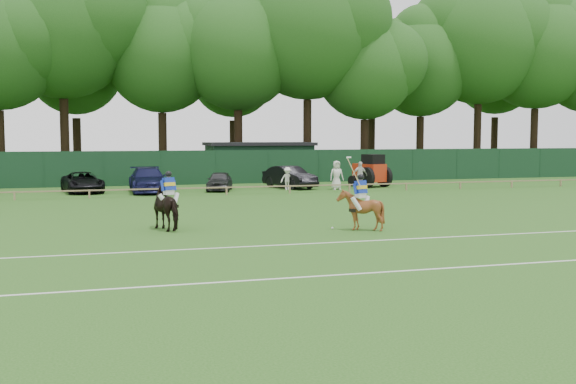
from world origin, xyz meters
name	(u,v)px	position (x,y,z in m)	size (l,w,h in m)	color
ground	(298,239)	(0.00, 0.00, 0.00)	(160.00, 160.00, 0.00)	#1E4C14
horse_dark	(169,208)	(-4.03, 3.76, 0.85)	(0.92, 2.01, 1.70)	black
horse_chestnut	(360,210)	(2.93, 1.49, 0.79)	(1.27, 1.43, 1.57)	brown
suv_black	(83,182)	(-7.40, 22.17, 0.65)	(2.14, 4.65, 1.29)	black
sedan_navy	(148,180)	(-3.42, 21.19, 0.79)	(2.20, 5.42, 1.57)	#13153B
hatch_grey	(220,181)	(1.17, 21.16, 0.63)	(1.49, 3.70, 1.26)	#313133
estate_black	(290,177)	(6.16, 21.87, 0.75)	(1.59, 4.56, 1.50)	black
spectator_left	(287,179)	(5.59, 20.50, 0.75)	(0.97, 0.56, 1.50)	white
spectator_mid	(360,175)	(10.63, 20.24, 0.91)	(1.07, 0.45, 1.83)	silver
spectator_right	(337,175)	(8.78, 19.77, 0.96)	(0.94, 0.61, 1.92)	silver
rider_dark	(169,188)	(-4.03, 3.74, 1.60)	(0.91, 0.56, 1.41)	silver
rider_chestnut	(361,191)	(2.93, 1.48, 1.51)	(0.98, 0.54, 2.05)	silver
polo_ball	(332,228)	(2.01, 2.08, 0.04)	(0.09, 0.09, 0.09)	silver
pitch_lines	(333,257)	(0.00, -3.50, 0.01)	(60.00, 5.10, 0.01)	silver
pitch_rail	(210,188)	(0.00, 18.00, 0.45)	(62.10, 0.10, 0.50)	#997F5B
perimeter_fence	(189,168)	(0.00, 27.00, 1.25)	(92.08, 0.08, 2.50)	#14351E
utility_shed	(259,161)	(6.00, 30.00, 1.54)	(8.40, 4.40, 3.04)	#14331E
tree_row	(200,178)	(2.00, 35.00, 0.00)	(96.00, 12.00, 21.00)	#26561C
tractor	(371,171)	(11.91, 21.36, 1.08)	(2.53, 3.12, 2.28)	#B72A10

